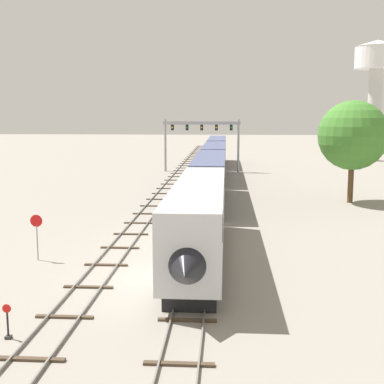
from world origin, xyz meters
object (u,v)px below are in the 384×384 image
object	(u,v)px
trackside_tree_left	(353,136)
passenger_train	(213,167)
signal_gantry	(202,133)
stop_sign	(37,231)
water_tower	(376,70)
switch_stand	(8,326)

from	to	relation	value
trackside_tree_left	passenger_train	bearing A→B (deg)	148.23
signal_gantry	stop_sign	world-z (taller)	signal_gantry
passenger_train	trackside_tree_left	size ratio (longest dim) A/B	7.88
signal_gantry	stop_sign	distance (m)	51.21
water_tower	trackside_tree_left	xyz separation A→B (m)	(-15.62, -49.07, -10.53)
passenger_train	signal_gantry	distance (m)	19.29
water_tower	stop_sign	bearing A→B (deg)	-119.12
water_tower	stop_sign	xyz separation A→B (m)	(-39.98, -71.78, -15.51)
stop_sign	trackside_tree_left	distance (m)	33.67
stop_sign	signal_gantry	bearing A→B (deg)	81.27
passenger_train	stop_sign	world-z (taller)	passenger_train
signal_gantry	stop_sign	xyz separation A→B (m)	(-7.75, -50.45, -4.17)
water_tower	stop_sign	world-z (taller)	water_tower
passenger_train	trackside_tree_left	distance (m)	17.41
switch_stand	stop_sign	xyz separation A→B (m)	(-2.90, 11.11, 1.35)
signal_gantry	trackside_tree_left	bearing A→B (deg)	-59.09
signal_gantry	trackside_tree_left	xyz separation A→B (m)	(16.61, -27.74, 0.82)
water_tower	switch_stand	distance (m)	92.36
passenger_train	trackside_tree_left	world-z (taller)	trackside_tree_left
signal_gantry	switch_stand	distance (m)	62.00
passenger_train	signal_gantry	bearing A→B (deg)	96.81
signal_gantry	water_tower	distance (m)	40.28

